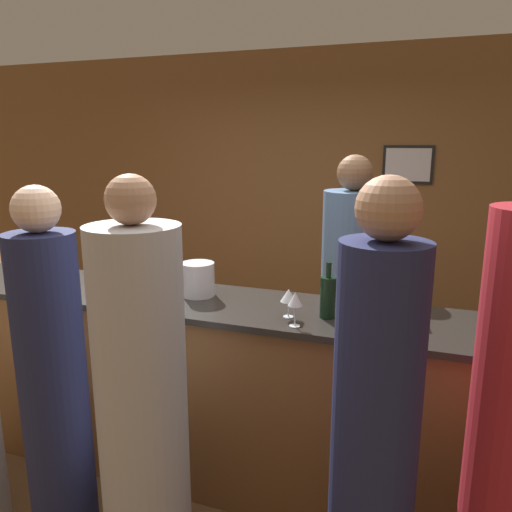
{
  "coord_description": "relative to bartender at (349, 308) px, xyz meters",
  "views": [
    {
      "loc": [
        1.18,
        -2.41,
        1.97
      ],
      "look_at": [
        0.28,
        0.1,
        1.35
      ],
      "focal_mm": 35.0,
      "sensor_mm": 36.0,
      "label": 1
    }
  ],
  "objects": [
    {
      "name": "back_wall",
      "position": [
        -0.69,
        1.57,
        0.53
      ],
      "size": [
        8.0,
        0.08,
        2.8
      ],
      "color": "brown",
      "rests_on": "ground_plane"
    },
    {
      "name": "wine_bottle_0",
      "position": [
        0.02,
        -0.84,
        0.34
      ],
      "size": [
        0.08,
        0.08,
        0.29
      ],
      "color": "black",
      "rests_on": "bar_counter"
    },
    {
      "name": "bartender",
      "position": [
        0.0,
        0.0,
        0.0
      ],
      "size": [
        0.39,
        0.39,
        1.88
      ],
      "rotation": [
        0.0,
        0.0,
        3.14
      ],
      "color": "#4C6B93",
      "rests_on": "ground_plane"
    },
    {
      "name": "guest_1",
      "position": [
        0.35,
        -1.55,
        0.01
      ],
      "size": [
        0.31,
        0.31,
        1.86
      ],
      "color": "#1E234C",
      "rests_on": "ground_plane"
    },
    {
      "name": "ground_plane",
      "position": [
        -0.69,
        -0.79,
        -0.87
      ],
      "size": [
        14.0,
        14.0,
        0.0
      ],
      "primitive_type": "plane",
      "color": "brown"
    },
    {
      "name": "wine_glass_2",
      "position": [
        0.42,
        -0.78,
        0.34
      ],
      "size": [
        0.07,
        0.07,
        0.15
      ],
      "color": "silver",
      "rests_on": "bar_counter"
    },
    {
      "name": "guest_0",
      "position": [
        -0.59,
        -1.61,
        -0.01
      ],
      "size": [
        0.37,
        0.37,
        1.85
      ],
      "color": "#B2B2B7",
      "rests_on": "ground_plane"
    },
    {
      "name": "guest_4",
      "position": [
        -1.08,
        -1.56,
        -0.03
      ],
      "size": [
        0.3,
        0.3,
        1.79
      ],
      "color": "#1E234C",
      "rests_on": "ground_plane"
    },
    {
      "name": "ice_bucket",
      "position": [
        -0.75,
        -0.73,
        0.32
      ],
      "size": [
        0.19,
        0.19,
        0.19
      ],
      "color": "silver",
      "rests_on": "bar_counter"
    },
    {
      "name": "wine_glass_0",
      "position": [
        -0.1,
        -1.02,
        0.36
      ],
      "size": [
        0.07,
        0.07,
        0.17
      ],
      "color": "silver",
      "rests_on": "bar_counter"
    },
    {
      "name": "wine_bottle_2",
      "position": [
        -1.73,
        -0.62,
        0.35
      ],
      "size": [
        0.08,
        0.08,
        0.3
      ],
      "color": "black",
      "rests_on": "bar_counter"
    },
    {
      "name": "bar_counter",
      "position": [
        -0.69,
        -0.79,
        -0.32
      ],
      "size": [
        3.51,
        0.61,
        1.1
      ],
      "color": "brown",
      "rests_on": "ground_plane"
    },
    {
      "name": "wine_glass_1",
      "position": [
        -0.16,
        -0.91,
        0.34
      ],
      "size": [
        0.08,
        0.08,
        0.15
      ],
      "color": "silver",
      "rests_on": "bar_counter"
    }
  ]
}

